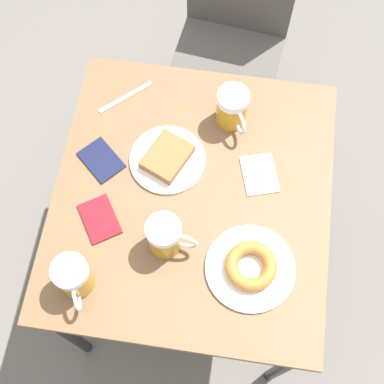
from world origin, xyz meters
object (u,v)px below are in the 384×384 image
Objects in this scene: plate_with_donut at (251,267)px; napkin_folded at (259,174)px; beer_mug_left at (165,236)px; passport_near_edge at (100,219)px; chair at (233,29)px; beer_mug_center at (232,108)px; plate_with_cake at (167,158)px; fork at (126,97)px; beer_mug_right at (74,277)px; passport_far_edge at (101,160)px.

plate_with_donut is 1.65× the size of napkin_folded.
beer_mug_left reaches higher than plate_with_donut.
beer_mug_left is 0.89× the size of passport_near_edge.
beer_mug_center is (0.04, -0.52, 0.28)m from chair.
beer_mug_center is at bearing 44.65° from plate_with_cake.
beer_mug_left reaches higher than fork.
fork is (-0.43, 0.20, -0.00)m from napkin_folded.
beer_mug_left is 0.25m from beer_mug_right.
passport_near_edge is at bearing 84.57° from beer_mug_right.
beer_mug_center is at bearing 72.80° from beer_mug_left.
fork is at bearing 155.04° from napkin_folded.
beer_mug_center reaches higher than plate_with_cake.
fork is (-0.20, 0.44, -0.06)m from beer_mug_left.
passport_near_edge is (-0.16, -0.21, -0.01)m from plate_with_cake.
chair reaches higher than passport_near_edge.
plate_with_cake is 0.19m from passport_far_edge.
chair is 0.98m from beer_mug_left.
beer_mug_right is at bearing -95.43° from passport_near_edge.
beer_mug_left is at bearing -133.40° from napkin_folded.
passport_far_edge is (-0.03, -0.22, 0.00)m from fork.
beer_mug_center is 0.83× the size of passport_far_edge.
passport_near_edge is 1.01× the size of passport_far_edge.
beer_mug_right reaches higher than plate_with_cake.
fork is at bearing 129.82° from plate_with_cake.
plate_with_cake is 0.26m from beer_mug_left.
plate_with_cake is (-0.13, -0.68, 0.23)m from chair.
passport_far_edge reaches higher than napkin_folded.
plate_with_cake is at bearing -50.18° from fork.
chair reaches higher than napkin_folded.
plate_with_donut is 1.57× the size of passport_near_edge.
plate_with_cake is 0.43m from beer_mug_right.
passport_near_edge is (-0.19, 0.04, -0.06)m from beer_mug_left.
napkin_folded is at bearing 90.47° from plate_with_donut.
plate_with_cake is 0.39m from plate_with_donut.
beer_mug_center is at bearing 121.03° from napkin_folded.
napkin_folded is at bearing 46.60° from beer_mug_left.
plate_with_donut is at bearing 13.34° from beer_mug_right.
chair is 0.61m from fork.
passport_near_edge is at bearing -130.88° from beer_mug_center.
chair is 1.01m from plate_with_donut.
beer_mug_center reaches higher than plate_with_donut.
passport_far_edge reaches higher than fork.
napkin_folded is at bearing 41.10° from beer_mug_right.
beer_mug_center is 0.87× the size of napkin_folded.
chair is at bearing 79.54° from plate_with_cake.
beer_mug_left is (-0.23, 0.04, 0.05)m from plate_with_donut.
beer_mug_center and beer_mug_right have the same top height.
passport_far_edge is (-0.32, -0.71, 0.22)m from chair.
chair is 5.64× the size of passport_near_edge.
fork is 0.22m from passport_far_edge.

